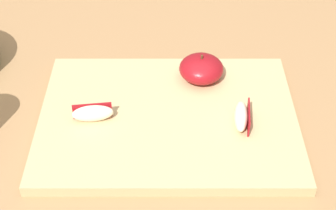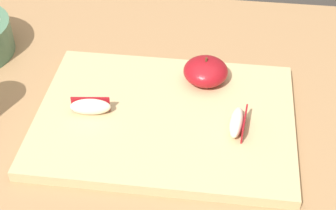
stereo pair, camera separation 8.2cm
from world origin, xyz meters
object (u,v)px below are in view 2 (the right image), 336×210
(cutting_board, at_px, (168,119))
(apple_wedge_left, at_px, (91,106))
(apple_half_skin_up, at_px, (206,71))
(apple_wedge_right, at_px, (237,122))

(cutting_board, bearing_deg, apple_wedge_left, -174.27)
(apple_half_skin_up, height_order, apple_wedge_left, apple_half_skin_up)
(cutting_board, bearing_deg, apple_wedge_right, -10.52)
(cutting_board, bearing_deg, apple_half_skin_up, 61.07)
(apple_half_skin_up, bearing_deg, apple_wedge_left, -148.50)
(apple_half_skin_up, distance_m, apple_wedge_right, 0.13)
(apple_wedge_left, xyz_separation_m, apple_wedge_right, (0.23, -0.01, 0.00))
(apple_wedge_left, height_order, apple_wedge_right, same)
(apple_half_skin_up, bearing_deg, cutting_board, -118.93)
(cutting_board, relative_size, apple_wedge_left, 6.15)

